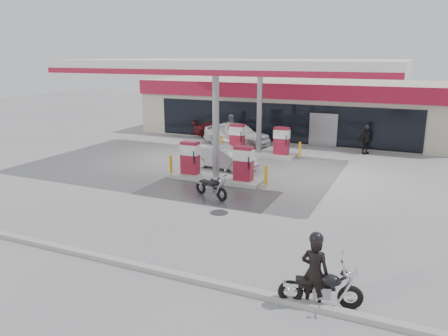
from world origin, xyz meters
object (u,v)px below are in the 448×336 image
at_px(biker_main, 315,272).
at_px(hatchback_silver, 224,158).
at_px(pump_island_far, 259,143).
at_px(biker_walking, 366,141).
at_px(sedan_white, 237,134).
at_px(pump_island_near, 216,166).
at_px(attendant, 231,129).
at_px(main_motorcycle, 322,289).
at_px(parked_car_left, 222,128).
at_px(parked_motorcycle, 212,188).
at_px(parked_car_right, 441,141).

height_order(biker_main, hatchback_silver, biker_main).
xyz_separation_m(pump_island_far, biker_walking, (5.79, 2.90, 0.12)).
relative_size(pump_island_far, sedan_white, 1.13).
distance_m(pump_island_near, hatchback_silver, 2.28).
height_order(pump_island_far, attendant, attendant).
xyz_separation_m(pump_island_far, main_motorcycle, (6.90, -14.79, -0.25)).
xyz_separation_m(parked_car_left, biker_walking, (10.29, -1.72, 0.22)).
xyz_separation_m(biker_main, attendant, (-9.70, 17.64, 0.09)).
relative_size(pump_island_near, parked_motorcycle, 2.82).
xyz_separation_m(hatchback_silver, parked_car_right, (10.57, 9.80, 0.01)).
bearing_deg(parked_motorcycle, hatchback_silver, 131.12).
xyz_separation_m(pump_island_far, parked_car_right, (10.00, 6.00, -0.11)).
bearing_deg(sedan_white, biker_main, -141.11).
relative_size(biker_main, biker_walking, 1.07).
relative_size(biker_main, hatchback_silver, 0.49).
height_order(pump_island_near, sedan_white, pump_island_near).
bearing_deg(biker_walking, parked_car_left, 126.19).
bearing_deg(parked_motorcycle, main_motorcycle, -23.67).
relative_size(pump_island_near, attendant, 2.64).
height_order(pump_island_near, biker_walking, pump_island_near).
bearing_deg(sedan_white, biker_walking, -74.20).
relative_size(main_motorcycle, hatchback_silver, 0.55).
bearing_deg(parked_motorcycle, parked_car_left, 135.68).
distance_m(pump_island_far, main_motorcycle, 16.32).
xyz_separation_m(pump_island_near, sedan_white, (-2.34, 8.20, 0.06)).
distance_m(biker_main, attendant, 20.13).
height_order(pump_island_far, parked_motorcycle, pump_island_far).
bearing_deg(pump_island_near, parked_motorcycle, -68.90).
height_order(attendant, parked_car_left, attendant).
height_order(sedan_white, attendant, attendant).
bearing_deg(biker_main, parked_car_left, -59.47).
distance_m(parked_car_left, parked_car_right, 14.57).
distance_m(sedan_white, hatchback_silver, 6.26).
distance_m(pump_island_far, parked_car_left, 6.45).
bearing_deg(parked_motorcycle, biker_walking, 89.98).
xyz_separation_m(pump_island_far, sedan_white, (-2.34, 2.20, 0.06)).
xyz_separation_m(pump_island_near, pump_island_far, (0.00, 6.00, 0.00)).
relative_size(attendant, parked_car_right, 0.45).
bearing_deg(biker_walking, sedan_white, 140.59).
height_order(pump_island_near, pump_island_far, same).
distance_m(biker_main, parked_car_right, 21.10).
distance_m(pump_island_far, biker_walking, 6.47).
relative_size(sedan_white, parked_car_left, 1.07).
bearing_deg(hatchback_silver, sedan_white, 25.69).
relative_size(sedan_white, attendant, 2.33).
xyz_separation_m(main_motorcycle, parked_motorcycle, (-5.96, 6.33, -0.02)).
xyz_separation_m(biker_main, biker_walking, (-0.93, 17.74, -0.05)).
bearing_deg(pump_island_near, biker_main, -52.76).
distance_m(main_motorcycle, hatchback_silver, 13.29).
distance_m(pump_island_near, sedan_white, 8.53).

